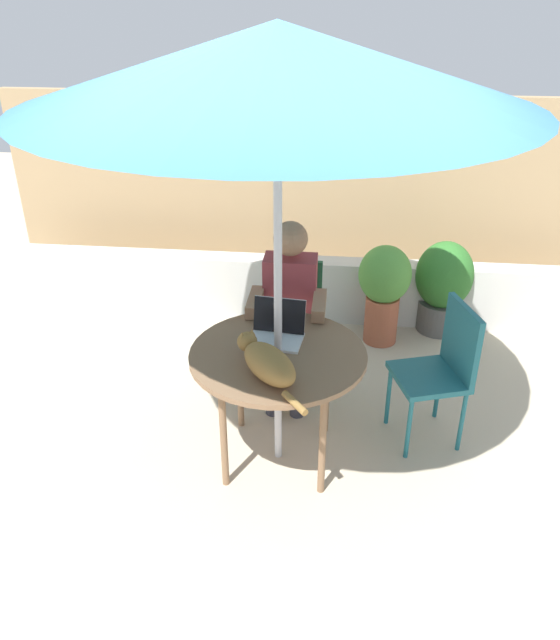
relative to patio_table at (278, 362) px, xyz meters
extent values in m
plane|color=#BCAD93|center=(0.00, 0.00, -0.67)|extent=(14.00, 14.00, 0.00)
cube|color=tan|center=(0.00, 2.45, 0.19)|extent=(5.36, 0.08, 1.73)
cube|color=beige|center=(0.00, 1.80, -0.41)|extent=(4.82, 0.20, 0.53)
cylinder|color=brown|center=(0.00, 0.00, 0.05)|extent=(0.99, 0.99, 0.03)
cylinder|color=brown|center=(0.27, 0.27, -0.32)|extent=(0.04, 0.04, 0.71)
cylinder|color=brown|center=(-0.27, 0.27, -0.32)|extent=(0.04, 0.04, 0.71)
cylinder|color=brown|center=(-0.27, -0.27, -0.32)|extent=(0.04, 0.04, 0.71)
cylinder|color=brown|center=(0.27, -0.27, -0.32)|extent=(0.04, 0.04, 0.71)
cylinder|color=#B7B7BC|center=(0.00, 0.00, 0.43)|extent=(0.04, 0.04, 2.21)
cone|color=#33668C|center=(0.00, 0.00, 1.56)|extent=(2.39, 2.39, 0.36)
sphere|color=#B7B7BC|center=(0.00, 0.00, 1.57)|extent=(0.06, 0.06, 0.06)
cube|color=#194C2D|center=(0.00, 0.72, -0.23)|extent=(0.40, 0.40, 0.04)
cube|color=#194C2D|center=(0.00, 0.90, 0.01)|extent=(0.40, 0.04, 0.44)
cylinder|color=#194C2D|center=(0.17, 0.89, -0.46)|extent=(0.03, 0.03, 0.43)
cylinder|color=#194C2D|center=(-0.17, 0.89, -0.46)|extent=(0.03, 0.03, 0.43)
cylinder|color=#194C2D|center=(-0.17, 0.55, -0.46)|extent=(0.03, 0.03, 0.43)
cylinder|color=#194C2D|center=(0.17, 0.55, -0.46)|extent=(0.03, 0.03, 0.43)
cube|color=#1E606B|center=(0.88, 0.28, -0.23)|extent=(0.50, 0.50, 0.04)
cube|color=#1E606B|center=(1.05, 0.34, 0.01)|extent=(0.16, 0.39, 0.44)
cylinder|color=#1E606B|center=(1.10, 0.18, -0.46)|extent=(0.03, 0.03, 0.43)
cylinder|color=#1E606B|center=(0.99, 0.50, -0.46)|extent=(0.03, 0.03, 0.43)
cylinder|color=#1E606B|center=(0.67, 0.39, -0.46)|extent=(0.03, 0.03, 0.43)
cylinder|color=#1E606B|center=(0.77, 0.07, -0.46)|extent=(0.03, 0.03, 0.43)
cube|color=maroon|center=(0.00, 0.72, 0.06)|extent=(0.34, 0.20, 0.54)
sphere|color=#936B4C|center=(0.00, 0.71, 0.46)|extent=(0.22, 0.22, 0.22)
cube|color=#383842|center=(-0.08, 0.57, -0.16)|extent=(0.12, 0.30, 0.12)
cylinder|color=#383842|center=(-0.08, 0.42, -0.44)|extent=(0.10, 0.10, 0.47)
cube|color=#383842|center=(0.08, 0.57, -0.16)|extent=(0.12, 0.30, 0.12)
cylinder|color=#383842|center=(0.08, 0.42, -0.44)|extent=(0.10, 0.10, 0.47)
cube|color=#936B4C|center=(-0.20, 0.50, 0.11)|extent=(0.08, 0.32, 0.08)
cube|color=#936B4C|center=(0.20, 0.50, 0.11)|extent=(0.08, 0.32, 0.08)
cube|color=silver|center=(-0.03, 0.11, 0.07)|extent=(0.32, 0.25, 0.02)
cube|color=black|center=(-0.02, 0.22, 0.18)|extent=(0.30, 0.09, 0.20)
cube|color=silver|center=(-0.02, 0.23, 0.18)|extent=(0.30, 0.09, 0.20)
ellipsoid|color=olive|center=(-0.02, -0.26, 0.15)|extent=(0.40, 0.43, 0.17)
sphere|color=olive|center=(-0.16, -0.08, 0.17)|extent=(0.11, 0.11, 0.11)
ellipsoid|color=white|center=(-0.08, -0.17, 0.11)|extent=(0.17, 0.17, 0.09)
cylinder|color=olive|center=(0.14, -0.49, 0.09)|extent=(0.14, 0.16, 0.04)
cone|color=olive|center=(-0.14, -0.06, 0.22)|extent=(0.04, 0.04, 0.03)
cone|color=olive|center=(-0.18, -0.10, 0.22)|extent=(0.04, 0.04, 0.03)
cylinder|color=#595654|center=(1.14, 1.70, -0.55)|extent=(0.36, 0.36, 0.25)
ellipsoid|color=#2D6B28|center=(1.14, 1.70, -0.19)|extent=(0.45, 0.45, 0.55)
cylinder|color=#9E5138|center=(0.66, 1.47, -0.48)|extent=(0.26, 0.26, 0.39)
ellipsoid|color=#4C8C38|center=(0.66, 1.47, -0.09)|extent=(0.40, 0.40, 0.45)
camera|label=1|loc=(0.33, -2.94, 1.89)|focal=35.18mm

